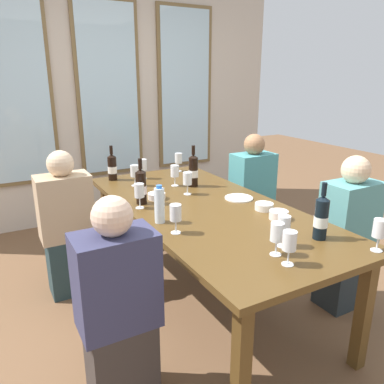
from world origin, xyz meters
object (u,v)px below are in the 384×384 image
seated_person_0 (118,311)px  seated_person_3 (252,196)px  wine_glass_1 (143,165)px  seated_person_1 (347,238)px  wine_glass_8 (178,159)px  tasting_bowl_1 (264,206)px  wine_bottle_0 (193,171)px  water_bottle (159,205)px  wine_glass_7 (176,214)px  wine_bottle_2 (112,167)px  wine_glass_10 (135,172)px  seated_person_2 (67,228)px  tasting_bowl_2 (279,215)px  wine_glass_9 (139,192)px  wine_glass_3 (187,180)px  wine_bottle_1 (141,186)px  white_plate_0 (239,198)px  wine_glass_2 (175,172)px  dining_table (206,215)px  wine_glass_6 (277,234)px  wine_glass_5 (380,230)px  wine_bottle_3 (321,217)px  wine_glass_4 (289,242)px  tasting_bowl_0 (157,196)px

seated_person_0 → seated_person_3: (1.68, 1.14, 0.00)m
wine_glass_1 → seated_person_1: size_ratio=0.16×
wine_glass_8 → seated_person_3: 0.77m
tasting_bowl_1 → wine_glass_8: wine_glass_8 is taller
wine_bottle_0 → water_bottle: size_ratio=1.41×
wine_glass_7 → wine_bottle_2: bearing=88.2°
wine_glass_1 → wine_glass_10: 0.23m
seated_person_1 → seated_person_2: same height
tasting_bowl_1 → water_bottle: size_ratio=0.52×
seated_person_3 → tasting_bowl_2: bearing=-119.6°
tasting_bowl_1 → wine_glass_9: wine_glass_9 is taller
wine_glass_3 → seated_person_2: size_ratio=0.16×
wine_bottle_0 → wine_glass_3: wine_bottle_0 is taller
wine_bottle_1 → wine_glass_1: 0.68m
white_plate_0 → tasting_bowl_1: size_ratio=1.65×
wine_bottle_2 → wine_glass_7: (-0.04, -1.30, 0.00)m
wine_bottle_1 → wine_glass_2: (0.41, 0.29, -0.01)m
seated_person_0 → water_bottle: bearing=46.7°
seated_person_0 → seated_person_2: same height
tasting_bowl_2 → seated_person_3: 1.16m
water_bottle → wine_glass_8: water_bottle is taller
wine_bottle_2 → seated_person_3: (1.19, -0.43, -0.33)m
dining_table → wine_glass_6: (-0.07, -0.81, 0.19)m
wine_glass_5 → water_bottle: bearing=132.1°
white_plate_0 → wine_glass_2: wine_glass_2 is taller
white_plate_0 → water_bottle: size_ratio=0.87×
wine_bottle_0 → wine_glass_8: size_ratio=1.94×
wine_glass_9 → tasting_bowl_2: bearing=-41.8°
tasting_bowl_1 → seated_person_2: seated_person_2 is taller
white_plate_0 → wine_glass_8: bearing=90.7°
seated_person_3 → wine_glass_3: bearing=-163.0°
wine_bottle_2 → wine_glass_2: bearing=-47.7°
wine_bottle_2 → tasting_bowl_2: (0.63, -1.42, -0.09)m
wine_bottle_3 → wine_glass_4: bearing=-158.2°
wine_glass_6 → seated_person_0: seated_person_0 is taller
wine_bottle_1 → wine_glass_5: wine_bottle_1 is taller
wine_bottle_0 → wine_glass_2: wine_bottle_0 is taller
wine_glass_2 → wine_bottle_3: bearing=-79.8°
wine_glass_3 → white_plate_0: bearing=-44.5°
tasting_bowl_1 → wine_glass_8: 1.24m
tasting_bowl_1 → wine_glass_5: bearing=-82.0°
wine_glass_6 → wine_glass_1: bearing=91.1°
seated_person_2 → wine_glass_6: bearing=-61.6°
wine_bottle_0 → wine_glass_3: size_ratio=1.94×
wine_glass_6 → wine_glass_7: same height
tasting_bowl_0 → tasting_bowl_1: (0.54, -0.57, 0.00)m
tasting_bowl_0 → wine_glass_10: wine_glass_10 is taller
wine_glass_6 → seated_person_1: 1.01m
wine_bottle_2 → wine_glass_4: 1.92m
seated_person_0 → seated_person_2: size_ratio=1.00×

